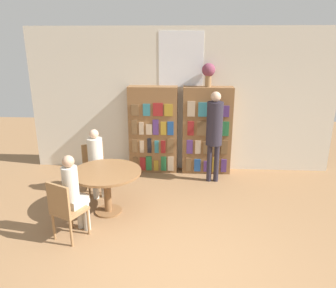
# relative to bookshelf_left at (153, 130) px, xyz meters

# --- Properties ---
(ground_plane) EXTENTS (16.00, 16.00, 0.00)m
(ground_plane) POSITION_rel_bookshelf_left_xyz_m (0.57, -3.26, -0.91)
(ground_plane) COLOR olive
(wall_back) EXTENTS (6.40, 0.07, 3.00)m
(wall_back) POSITION_rel_bookshelf_left_xyz_m (0.57, 0.19, 0.59)
(wall_back) COLOR beige
(wall_back) RESTS_ON ground_plane
(bookshelf_left) EXTENTS (1.01, 0.34, 1.83)m
(bookshelf_left) POSITION_rel_bookshelf_left_xyz_m (0.00, 0.00, 0.00)
(bookshelf_left) COLOR brown
(bookshelf_left) RESTS_ON ground_plane
(bookshelf_right) EXTENTS (1.01, 0.34, 1.83)m
(bookshelf_right) POSITION_rel_bookshelf_left_xyz_m (1.13, -0.00, 0.00)
(bookshelf_right) COLOR brown
(bookshelf_right) RESTS_ON ground_plane
(flower_vase) EXTENTS (0.26, 0.26, 0.46)m
(flower_vase) POSITION_rel_bookshelf_left_xyz_m (1.12, 0.00, 1.22)
(flower_vase) COLOR #997047
(flower_vase) RESTS_ON bookshelf_right
(reading_table) EXTENTS (1.13, 1.13, 0.73)m
(reading_table) POSITION_rel_bookshelf_left_xyz_m (-0.57, -1.86, -0.31)
(reading_table) COLOR brown
(reading_table) RESTS_ON ground_plane
(chair_near_camera) EXTENTS (0.54, 0.54, 0.90)m
(chair_near_camera) POSITION_rel_bookshelf_left_xyz_m (-0.97, -2.67, -0.41)
(chair_near_camera) COLOR olive
(chair_near_camera) RESTS_ON ground_plane
(chair_left_side) EXTENTS (0.54, 0.54, 0.90)m
(chair_left_side) POSITION_rel_bookshelf_left_xyz_m (-0.99, -1.07, -0.41)
(chair_left_side) COLOR olive
(chair_left_side) RESTS_ON ground_plane
(seated_reader_left) EXTENTS (0.39, 0.41, 1.23)m
(seated_reader_left) POSITION_rel_bookshelf_left_xyz_m (-0.91, -1.23, -0.21)
(seated_reader_left) COLOR beige
(seated_reader_left) RESTS_ON ground_plane
(seated_reader_right) EXTENTS (0.34, 0.39, 1.24)m
(seated_reader_right) POSITION_rel_bookshelf_left_xyz_m (-0.88, -2.50, -0.23)
(seated_reader_right) COLOR beige
(seated_reader_right) RESTS_ON ground_plane
(librarian_standing) EXTENTS (0.31, 0.58, 1.81)m
(librarian_standing) POSITION_rel_bookshelf_left_xyz_m (1.24, -0.50, 0.21)
(librarian_standing) COLOR #28232D
(librarian_standing) RESTS_ON ground_plane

